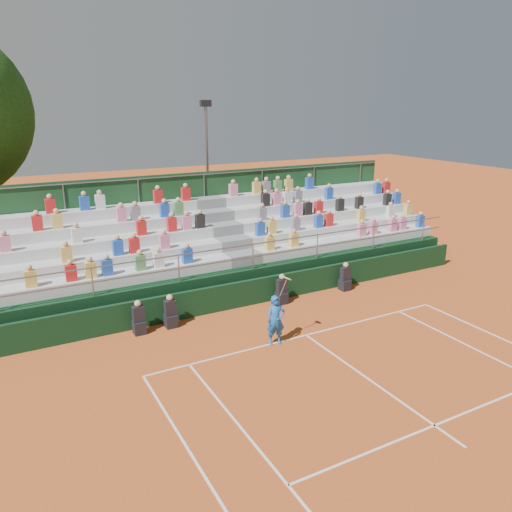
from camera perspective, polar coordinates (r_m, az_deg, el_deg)
ground at (r=16.80m, az=5.74°, el=-9.00°), size 90.00×90.00×0.00m
courtside_wall at (r=19.10m, az=0.43°, el=-3.96°), size 20.00×0.15×1.00m
line_officials at (r=18.30m, az=-1.72°, el=-5.02°), size 8.95×0.40×1.19m
grandstand at (r=21.65m, az=-3.67°, el=0.19°), size 20.00×5.20×4.40m
tennis_player at (r=15.83m, az=2.28°, el=-7.32°), size 0.87×0.52×2.22m
floodlight_mast at (r=28.28m, az=-5.61°, el=11.05°), size 0.60×0.25×7.51m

